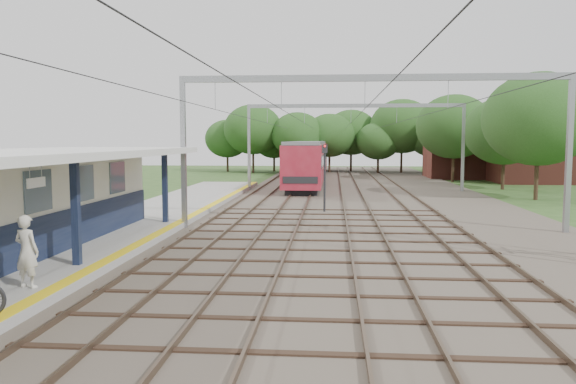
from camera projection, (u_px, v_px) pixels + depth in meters
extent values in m
plane|color=#2D4C1E|center=(235.00, 358.00, 10.64)|extent=(160.00, 160.00, 0.00)
cube|color=#473D33|center=(363.00, 197.00, 40.09)|extent=(18.00, 90.00, 0.10)
cube|color=gray|center=(124.00, 228.00, 25.13)|extent=(5.00, 52.00, 0.35)
cube|color=yellow|center=(173.00, 225.00, 24.93)|extent=(0.45, 52.00, 0.01)
cube|color=beige|center=(0.00, 204.00, 18.12)|extent=(3.20, 18.00, 3.40)
cube|color=#0F1832|center=(50.00, 236.00, 18.08)|extent=(0.06, 18.00, 1.40)
cube|color=slate|center=(48.00, 189.00, 17.94)|extent=(0.05, 16.00, 1.30)
cube|color=#0F1832|center=(76.00, 212.00, 16.90)|extent=(0.22, 0.22, 3.20)
cube|color=#0F1832|center=(165.00, 187.00, 25.83)|extent=(0.22, 0.22, 3.20)
cube|color=silver|center=(13.00, 155.00, 16.89)|extent=(6.40, 20.00, 0.24)
cube|color=white|center=(36.00, 183.00, 14.82)|extent=(0.06, 0.85, 0.26)
cube|color=brown|center=(250.00, 195.00, 40.74)|extent=(0.07, 88.00, 0.15)
cube|color=brown|center=(269.00, 195.00, 40.63)|extent=(0.07, 88.00, 0.15)
cube|color=brown|center=(291.00, 195.00, 40.50)|extent=(0.07, 88.00, 0.15)
cube|color=brown|center=(311.00, 195.00, 40.39)|extent=(0.07, 88.00, 0.15)
cube|color=brown|center=(342.00, 195.00, 40.20)|extent=(0.07, 88.00, 0.15)
cube|color=brown|center=(362.00, 196.00, 40.09)|extent=(0.07, 88.00, 0.15)
cube|color=brown|center=(393.00, 196.00, 39.91)|extent=(0.07, 88.00, 0.15)
cube|color=brown|center=(413.00, 196.00, 39.80)|extent=(0.07, 88.00, 0.15)
cube|color=gray|center=(184.00, 154.00, 25.61)|extent=(0.22, 0.22, 7.00)
cube|color=gray|center=(569.00, 155.00, 24.24)|extent=(0.22, 0.22, 7.00)
cube|color=gray|center=(372.00, 78.00, 24.62)|extent=(17.00, 0.20, 0.30)
cube|color=gray|center=(249.00, 148.00, 45.46)|extent=(0.22, 0.22, 7.00)
cube|color=gray|center=(463.00, 148.00, 44.09)|extent=(0.22, 0.22, 7.00)
cube|color=gray|center=(355.00, 106.00, 44.47)|extent=(17.00, 0.20, 0.30)
cylinder|color=black|center=(259.00, 121.00, 40.20)|extent=(0.02, 88.00, 0.02)
cylinder|color=black|center=(301.00, 121.00, 39.95)|extent=(0.02, 88.00, 0.02)
cylinder|color=black|center=(353.00, 121.00, 39.66)|extent=(0.02, 88.00, 0.02)
cylinder|color=black|center=(405.00, 120.00, 39.37)|extent=(0.02, 88.00, 0.02)
cylinder|color=#382619|center=(241.00, 161.00, 71.86)|extent=(0.28, 0.28, 2.88)
ellipsoid|color=#224518|center=(241.00, 134.00, 71.54)|extent=(6.72, 6.72, 5.76)
cylinder|color=#382619|center=(289.00, 162.00, 73.38)|extent=(0.28, 0.28, 2.52)
ellipsoid|color=#224518|center=(289.00, 139.00, 73.09)|extent=(5.88, 5.88, 5.04)
cylinder|color=#382619|center=(335.00, 160.00, 69.88)|extent=(0.28, 0.28, 3.24)
ellipsoid|color=#224518|center=(335.00, 128.00, 69.52)|extent=(7.56, 7.56, 6.48)
cylinder|color=#382619|center=(382.00, 162.00, 71.41)|extent=(0.28, 0.28, 2.70)
ellipsoid|color=#224518|center=(382.00, 136.00, 71.11)|extent=(6.30, 6.30, 5.40)
cylinder|color=#382619|center=(484.00, 174.00, 47.08)|extent=(0.28, 0.28, 2.52)
ellipsoid|color=#224518|center=(486.00, 138.00, 46.79)|extent=(5.88, 5.88, 5.04)
cylinder|color=#382619|center=(451.00, 164.00, 62.90)|extent=(0.28, 0.28, 2.88)
ellipsoid|color=#224518|center=(452.00, 133.00, 62.58)|extent=(6.72, 6.72, 5.76)
cube|color=brown|center=(531.00, 160.00, 54.40)|extent=(7.00, 6.00, 4.50)
cube|color=#5E1817|center=(533.00, 127.00, 54.11)|extent=(4.99, 6.12, 4.99)
cube|color=brown|center=(465.00, 155.00, 60.74)|extent=(8.00, 6.00, 5.00)
cube|color=#5E1817|center=(465.00, 124.00, 60.42)|extent=(5.52, 6.12, 5.52)
imported|color=beige|center=(27.00, 251.00, 14.30)|extent=(0.77, 0.60, 1.88)
cube|color=black|center=(306.00, 184.00, 48.90)|extent=(2.35, 16.78, 0.44)
cube|color=maroon|center=(306.00, 163.00, 48.73)|extent=(2.94, 18.24, 3.20)
cube|color=black|center=(306.00, 159.00, 48.70)|extent=(2.98, 16.78, 0.91)
cube|color=slate|center=(307.00, 143.00, 48.57)|extent=(2.70, 18.24, 0.28)
cube|color=black|center=(314.00, 172.00, 67.60)|extent=(2.35, 16.78, 0.44)
cube|color=maroon|center=(314.00, 157.00, 67.43)|extent=(2.94, 18.24, 3.20)
cube|color=black|center=(314.00, 154.00, 67.40)|extent=(2.98, 16.78, 0.91)
cube|color=slate|center=(314.00, 142.00, 67.27)|extent=(2.70, 18.24, 0.28)
cylinder|color=black|center=(325.00, 182.00, 31.52)|extent=(0.15, 0.15, 3.54)
cube|color=black|center=(325.00, 149.00, 31.35)|extent=(0.30, 0.24, 0.49)
sphere|color=red|center=(325.00, 146.00, 31.24)|extent=(0.12, 0.12, 0.12)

